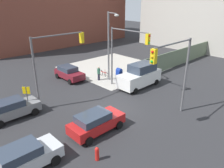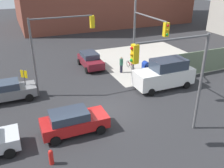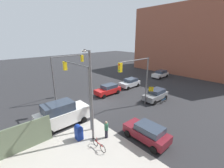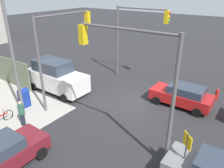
% 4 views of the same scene
% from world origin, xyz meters
% --- Properties ---
extents(ground_plane, '(120.00, 120.00, 0.00)m').
position_xyz_m(ground_plane, '(0.00, 0.00, 0.00)').
color(ground_plane, '#28282B').
extents(sidewalk_corner, '(12.00, 12.00, 0.01)m').
position_xyz_m(sidewalk_corner, '(9.00, 9.00, 0.01)').
color(sidewalk_corner, '#ADA89E').
rests_on(sidewalk_corner, ground).
extents(traffic_signal_nw_corner, '(5.38, 0.36, 6.50)m').
position_xyz_m(traffic_signal_nw_corner, '(-2.45, 4.50, 4.62)').
color(traffic_signal_nw_corner, '#59595B').
rests_on(traffic_signal_nw_corner, ground).
extents(traffic_signal_se_corner, '(5.08, 0.36, 6.50)m').
position_xyz_m(traffic_signal_se_corner, '(2.58, -4.50, 4.61)').
color(traffic_signal_se_corner, '#59595B').
rests_on(traffic_signal_se_corner, ground).
extents(traffic_signal_ne_corner, '(0.36, 5.19, 6.50)m').
position_xyz_m(traffic_signal_ne_corner, '(4.50, 2.53, 4.61)').
color(traffic_signal_ne_corner, '#59595B').
rests_on(traffic_signal_ne_corner, ground).
extents(street_lamp_corner, '(1.29, 2.50, 8.00)m').
position_xyz_m(street_lamp_corner, '(5.06, 5.46, 4.70)').
color(street_lamp_corner, slate).
rests_on(street_lamp_corner, ground).
extents(warning_sign_two_way, '(0.48, 0.48, 2.40)m').
position_xyz_m(warning_sign_two_way, '(-5.40, 4.71, 1.64)').
color(warning_sign_two_way, '#4C4C4C').
rests_on(warning_sign_two_way, ground).
extents(mailbox_blue, '(0.56, 0.64, 1.43)m').
position_xyz_m(mailbox_blue, '(6.20, 5.00, 0.76)').
color(mailbox_blue, navy).
rests_on(mailbox_blue, ground).
extents(fire_hydrant, '(0.26, 0.26, 0.94)m').
position_xyz_m(fire_hydrant, '(-5.00, -4.20, 0.49)').
color(fire_hydrant, red).
rests_on(fire_hydrant, ground).
extents(coupe_maroon, '(2.02, 4.14, 1.62)m').
position_xyz_m(coupe_maroon, '(1.74, 9.21, 0.84)').
color(coupe_maroon, maroon).
rests_on(coupe_maroon, ground).
extents(hatchback_red, '(4.33, 2.02, 1.62)m').
position_xyz_m(hatchback_red, '(-3.08, -1.78, 0.84)').
color(hatchback_red, '#B21919').
rests_on(hatchback_red, ground).
extents(sedan_gray, '(4.22, 2.02, 1.62)m').
position_xyz_m(sedan_gray, '(-6.82, 4.66, 0.84)').
color(sedan_gray, slate).
rests_on(sedan_gray, ground).
extents(van_white_delivery, '(5.40, 2.32, 2.62)m').
position_xyz_m(van_white_delivery, '(6.29, 1.80, 1.28)').
color(van_white_delivery, white).
rests_on(van_white_delivery, ground).
extents(pedestrian_crossing, '(0.36, 0.36, 1.71)m').
position_xyz_m(pedestrian_crossing, '(4.20, 6.50, 0.89)').
color(pedestrian_crossing, '#2D664C').
rests_on(pedestrian_crossing, ground).
extents(bicycle_leaning_on_fence, '(0.05, 1.75, 0.97)m').
position_xyz_m(bicycle_leaning_on_fence, '(5.60, 7.20, 0.35)').
color(bicycle_leaning_on_fence, black).
rests_on(bicycle_leaning_on_fence, ground).
extents(bicycle_at_crosswalk, '(1.75, 0.05, 0.97)m').
position_xyz_m(bicycle_at_crosswalk, '(-6.80, 6.00, 0.35)').
color(bicycle_at_crosswalk, black).
rests_on(bicycle_at_crosswalk, ground).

